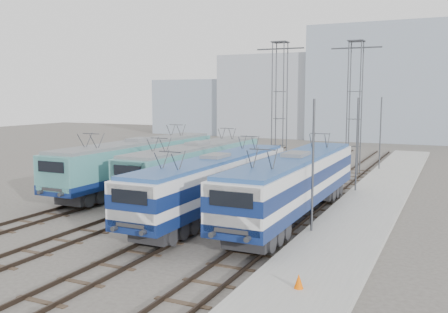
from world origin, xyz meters
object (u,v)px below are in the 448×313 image
locomotive_far_left (138,160)px  catenary_tower_east (355,101)px  locomotive_center_left (196,163)px  locomotive_far_right (294,180)px  safety_cone (299,281)px  catenary_tower_west (280,101)px  mast_mid (357,147)px  mast_front (313,169)px  mast_rear (380,135)px  locomotive_center_right (215,180)px

locomotive_far_left → catenary_tower_east: size_ratio=1.53×
locomotive_center_left → locomotive_far_right: 10.21m
locomotive_center_left → catenary_tower_east: catenary_tower_east is taller
locomotive_far_left → safety_cone: bearing=-40.6°
locomotive_far_left → locomotive_far_right: size_ratio=1.01×
locomotive_far_right → safety_cone: 11.37m
locomotive_center_left → catenary_tower_west: size_ratio=1.45×
locomotive_center_left → mast_mid: size_ratio=2.48×
locomotive_far_left → safety_cone: size_ratio=34.23×
locomotive_center_left → mast_front: 13.42m
catenary_tower_east → mast_mid: 10.69m
mast_front → safety_cone: (1.62, -7.71, -2.93)m
mast_rear → locomotive_far_left: bearing=-131.8°
catenary_tower_west → catenary_tower_east: same height
locomotive_center_right → catenary_tower_east: catenary_tower_east is taller
catenary_tower_west → mast_rear: 9.99m
mast_mid → safety_cone: bearing=-85.3°
safety_cone → mast_front: bearing=101.9°
mast_mid → mast_front: bearing=-90.0°
catenary_tower_east → mast_mid: (2.10, -10.00, -3.14)m
locomotive_far_left → locomotive_center_left: size_ratio=1.05×
locomotive_far_left → mast_mid: bearing=18.6°
safety_cone → mast_mid: bearing=94.7°
catenary_tower_east → catenary_tower_west: bearing=-162.9°
locomotive_center_right → mast_front: size_ratio=2.46×
locomotive_center_left → locomotive_far_right: locomotive_far_right is taller
locomotive_center_right → safety_cone: size_ratio=32.19×
locomotive_far_right → mast_rear: (1.85, 21.02, 1.19)m
locomotive_far_left → mast_rear: bearing=48.2°
mast_mid → locomotive_center_left: bearing=-158.8°
locomotive_far_left → locomotive_far_right: bearing=-16.0°
locomotive_center_right → mast_mid: (6.35, 10.30, 1.29)m
locomotive_center_left → locomotive_center_right: locomotive_center_left is taller
locomotive_far_right → mast_front: mast_front is taller
mast_front → mast_mid: same height
mast_rear → locomotive_center_right: bearing=-105.9°
locomotive_center_right → mast_front: 6.70m
locomotive_center_right → catenary_tower_west: catenary_tower_west is taller
mast_rear → locomotive_center_left: bearing=-123.8°
locomotive_far_left → mast_rear: size_ratio=2.62×
locomotive_center_left → safety_cone: size_ratio=32.48×
catenary_tower_east → mast_rear: catenary_tower_east is taller
safety_cone → locomotive_far_right: bearing=108.0°
locomotive_center_left → locomotive_far_right: size_ratio=0.96×
locomotive_center_right → mast_rear: size_ratio=2.46×
locomotive_center_right → locomotive_center_left: bearing=126.5°
locomotive_far_left → catenary_tower_east: catenary_tower_east is taller
locomotive_center_right → mast_rear: 23.22m
catenary_tower_west → safety_cone: size_ratio=22.43×
locomotive_far_left → locomotive_far_right: 14.04m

